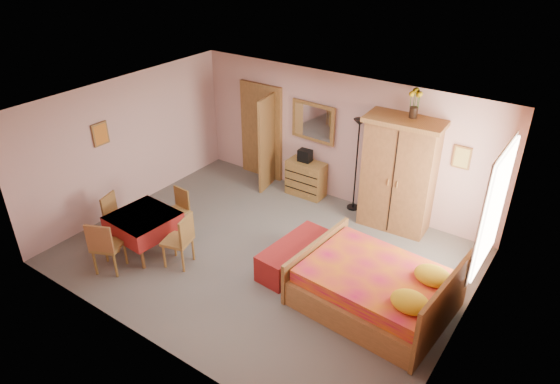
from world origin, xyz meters
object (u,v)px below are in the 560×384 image
Objects in this scene: bed at (375,278)px; chair_north at (176,211)px; chair_south at (108,245)px; chair_east at (177,240)px; wardrobe at (399,175)px; chair_west at (119,217)px; dining_table at (145,233)px; chest_of_drawers at (306,178)px; floor_lamp at (356,166)px; wall_mirror at (313,122)px; stereo at (305,156)px; sunflower_vase at (415,103)px; bench at (294,255)px.

bed is 2.68× the size of chair_north.
bed is 4.26m from chair_south.
bed is 3.24m from chair_east.
bed is (0.66, -2.24, -0.56)m from wardrobe.
chair_east reaches higher than chair_west.
chair_south reaches higher than dining_table.
chest_of_drawers is 0.81× the size of dining_table.
dining_table is (-2.27, -3.36, -0.58)m from floor_lamp.
stereo is at bearing -102.02° from wall_mirror.
floor_lamp is 3.65× the size of sunflower_vase.
dining_table is at bearing -124.08° from floor_lamp.
chair_south reaches higher than chair_west.
floor_lamp is 4.10m from dining_table.
chair_south is (-3.34, -4.03, -1.91)m from sunflower_vase.
wardrobe is at bearing 68.91° from bench.
wardrobe is 2.40m from bed.
wall_mirror is 2.99m from bench.
chair_west is at bearing -131.35° from floor_lamp.
chair_east is at bearing -159.14° from bed.
bed is 1.56× the size of bench.
bed is 3.87m from chair_north.
chair_west is at bearing -163.63° from bed.
chair_north is 0.86× the size of chair_east.
wall_mirror is 2.07m from wardrobe.
sunflower_vase is at bearing 114.14° from chair_west.
dining_table is 1.15× the size of chair_west.
wall_mirror is at bearing 140.68° from bed.
chair_west is at bearing -160.55° from bench.
dining_table is at bearing -138.35° from wardrobe.
floor_lamp is (1.08, -0.14, -0.61)m from wall_mirror.
wall_mirror is 3.64m from chair_east.
stereo is (-0.05, 0.02, 0.50)m from chest_of_drawers.
wardrobe is 0.98× the size of bed.
floor_lamp is 0.86× the size of bed.
bench is (1.17, -2.41, -1.32)m from wall_mirror.
wardrobe is at bearing 110.54° from bed.
floor_lamp reaches higher than chair_north.
chair_north is (-1.22, -2.73, -1.14)m from wall_mirror.
bench is at bearing -61.34° from stereo.
chest_of_drawers is 3.51m from bed.
wardrobe is (2.04, -0.09, 0.19)m from stereo.
bench is (0.09, -2.28, -0.71)m from floor_lamp.
chair_west reaches higher than chest_of_drawers.
floor_lamp is at bearing 92.20° from bench.
chair_east reaches higher than dining_table.
dining_table is 1.04× the size of chair_east.
stereo reaches higher than chair_north.
bench is 2.41m from chair_north.
bed is (2.70, -2.32, -0.37)m from stereo.
bed is 1.51m from bench.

